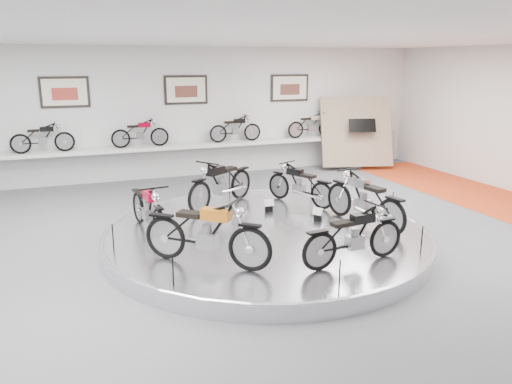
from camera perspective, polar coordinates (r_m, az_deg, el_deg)
name	(u,v)px	position (r m, az deg, el deg)	size (l,w,h in m)	color
floor	(272,249)	(9.77, 1.85, -6.50)	(16.00, 16.00, 0.00)	#555558
ceiling	(274,34)	(9.13, 2.06, 17.64)	(16.00, 16.00, 0.00)	white
wall_back	(187,113)	(15.88, -7.94, 8.97)	(16.00, 16.00, 0.00)	silver
dado_band	(188,159)	(16.06, -7.75, 3.81)	(15.68, 0.04, 1.10)	#BCBCBA
display_platform	(266,237)	(9.98, 1.19, -5.11)	(6.40, 6.40, 0.30)	silver
platform_rim	(266,231)	(9.94, 1.20, -4.46)	(6.40, 6.40, 0.10)	#B2B2BA
shelf	(190,146)	(15.72, -7.57, 5.25)	(11.00, 0.55, 0.10)	silver
poster_left	(65,92)	(15.39, -21.02, 10.61)	(1.35, 0.06, 0.88)	#EFE9CD
poster_center	(186,90)	(15.79, -8.00, 11.49)	(1.35, 0.06, 0.88)	#EFE9CD
poster_right	(290,88)	(16.92, 3.88, 11.79)	(1.35, 0.06, 0.88)	#EFE9CD
display_panel	(356,132)	(17.29, 11.38, 6.77)	(2.40, 0.12, 2.40)	#9B8767
shelf_bike_a	(43,140)	(15.27, -23.21, 5.51)	(1.22, 0.42, 0.73)	black
shelf_bike_b	(140,135)	(15.39, -13.09, 6.37)	(1.22, 0.42, 0.73)	maroon
shelf_bike_c	(235,130)	(16.06, -2.37, 7.06)	(1.22, 0.42, 0.73)	black
shelf_bike_d	(311,127)	(17.10, 6.32, 7.44)	(1.22, 0.42, 0.73)	silver
bike_a	(300,184)	(11.63, 5.03, 0.92)	(1.62, 0.57, 0.95)	black
bike_b	(221,183)	(11.40, -4.03, 1.07)	(1.89, 0.67, 1.11)	black
bike_c	(148,208)	(9.83, -12.25, -1.78)	(1.70, 0.60, 1.00)	maroon
bike_d	(206,232)	(8.10, -5.72, -4.58)	(1.91, 0.68, 1.13)	#AE5E12
bike_e	(354,235)	(8.29, 11.13, -4.89)	(1.66, 0.59, 0.98)	black
bike_f	(364,199)	(10.27, 12.28, -0.78)	(1.88, 0.66, 1.10)	silver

